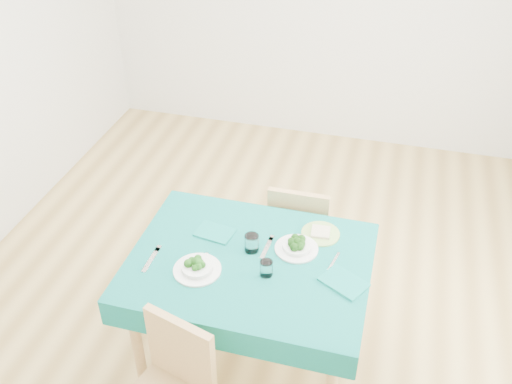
% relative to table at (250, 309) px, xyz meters
% --- Properties ---
extents(room_shell, '(4.02, 4.52, 2.73)m').
position_rel_table_xyz_m(room_shell, '(-0.09, 0.48, 0.97)').
color(room_shell, '#A68345').
rests_on(room_shell, ground).
extents(table, '(1.26, 0.96, 0.76)m').
position_rel_table_xyz_m(table, '(0.00, 0.00, 0.00)').
color(table, '#09635C').
rests_on(table, ground).
extents(chair_far, '(0.37, 0.41, 0.93)m').
position_rel_table_xyz_m(chair_far, '(0.15, 0.70, 0.08)').
color(chair_far, tan).
rests_on(chair_far, ground).
extents(bowl_near, '(0.25, 0.25, 0.08)m').
position_rel_table_xyz_m(bowl_near, '(-0.24, -0.15, 0.42)').
color(bowl_near, white).
rests_on(bowl_near, table).
extents(bowl_far, '(0.24, 0.24, 0.07)m').
position_rel_table_xyz_m(bowl_far, '(0.22, 0.15, 0.41)').
color(bowl_far, white).
rests_on(bowl_far, table).
extents(fork_near, '(0.03, 0.20, 0.00)m').
position_rel_table_xyz_m(fork_near, '(-0.50, -0.14, 0.38)').
color(fork_near, silver).
rests_on(fork_near, table).
extents(knife_near, '(0.07, 0.20, 0.00)m').
position_rel_table_xyz_m(knife_near, '(-0.21, -0.11, 0.38)').
color(knife_near, silver).
rests_on(knife_near, table).
extents(fork_far, '(0.03, 0.18, 0.00)m').
position_rel_table_xyz_m(fork_far, '(0.06, 0.12, 0.38)').
color(fork_far, silver).
rests_on(fork_far, table).
extents(knife_far, '(0.05, 0.19, 0.00)m').
position_rel_table_xyz_m(knife_far, '(0.43, 0.09, 0.38)').
color(knife_far, silver).
rests_on(knife_far, table).
extents(napkin_near, '(0.22, 0.17, 0.01)m').
position_rel_table_xyz_m(napkin_near, '(-0.25, 0.16, 0.39)').
color(napkin_near, '#0D6E65').
rests_on(napkin_near, table).
extents(napkin_far, '(0.27, 0.24, 0.01)m').
position_rel_table_xyz_m(napkin_far, '(0.50, -0.04, 0.39)').
color(napkin_far, '#0D6E65').
rests_on(napkin_far, table).
extents(tumbler_center, '(0.08, 0.08, 0.10)m').
position_rel_table_xyz_m(tumbler_center, '(-0.01, 0.08, 0.43)').
color(tumbler_center, white).
rests_on(tumbler_center, table).
extents(tumbler_side, '(0.07, 0.07, 0.09)m').
position_rel_table_xyz_m(tumbler_side, '(0.11, -0.08, 0.42)').
color(tumbler_side, white).
rests_on(tumbler_side, table).
extents(side_plate, '(0.22, 0.22, 0.01)m').
position_rel_table_xyz_m(side_plate, '(0.33, 0.31, 0.38)').
color(side_plate, '#92C05D').
rests_on(side_plate, table).
extents(bread_slice, '(0.11, 0.11, 0.02)m').
position_rel_table_xyz_m(bread_slice, '(0.33, 0.31, 0.40)').
color(bread_slice, beige).
rests_on(bread_slice, side_plate).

